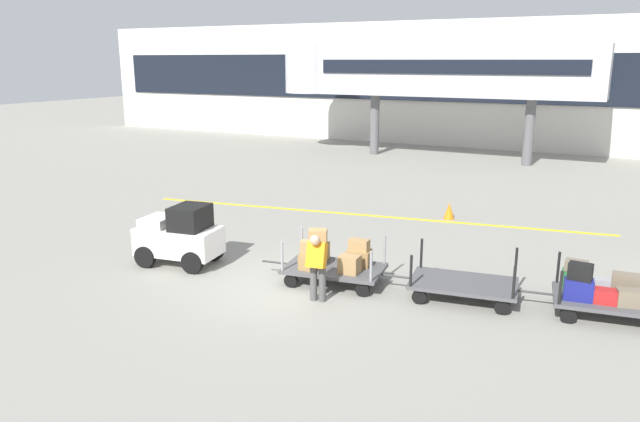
{
  "coord_description": "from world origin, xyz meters",
  "views": [
    {
      "loc": [
        6.78,
        -11.35,
        5.15
      ],
      "look_at": [
        0.12,
        1.57,
        1.5
      ],
      "focal_mm": 33.85,
      "sensor_mm": 36.0,
      "label": 1
    }
  ],
  "objects_px": {
    "baggage_tug": "(180,236)",
    "baggage_cart_lead": "(333,260)",
    "baggage_handler": "(317,264)",
    "safety_cone_near": "(449,211)",
    "baggage_cart_tail": "(609,292)",
    "baggage_cart_middle": "(463,284)"
  },
  "relations": [
    {
      "from": "baggage_cart_lead",
      "to": "safety_cone_near",
      "type": "distance_m",
      "value": 7.11
    },
    {
      "from": "baggage_tug",
      "to": "baggage_handler",
      "type": "xyz_separation_m",
      "value": [
        4.3,
        -0.62,
        0.11
      ]
    },
    {
      "from": "baggage_cart_lead",
      "to": "baggage_cart_tail",
      "type": "distance_m",
      "value": 5.95
    },
    {
      "from": "baggage_cart_middle",
      "to": "baggage_cart_lead",
      "type": "bearing_deg",
      "value": -172.77
    },
    {
      "from": "baggage_cart_lead",
      "to": "baggage_handler",
      "type": "distance_m",
      "value": 1.31
    },
    {
      "from": "baggage_handler",
      "to": "baggage_cart_lead",
      "type": "bearing_deg",
      "value": 100.15
    },
    {
      "from": "baggage_tug",
      "to": "baggage_cart_middle",
      "type": "xyz_separation_m",
      "value": [
        7.09,
        1.01,
        -0.41
      ]
    },
    {
      "from": "baggage_cart_lead",
      "to": "baggage_handler",
      "type": "height_order",
      "value": "baggage_handler"
    },
    {
      "from": "baggage_cart_tail",
      "to": "safety_cone_near",
      "type": "bearing_deg",
      "value": 128.88
    },
    {
      "from": "baggage_cart_lead",
      "to": "baggage_cart_tail",
      "type": "height_order",
      "value": "same"
    },
    {
      "from": "baggage_handler",
      "to": "safety_cone_near",
      "type": "bearing_deg",
      "value": 85.71
    },
    {
      "from": "baggage_cart_middle",
      "to": "baggage_cart_tail",
      "type": "distance_m",
      "value": 2.92
    },
    {
      "from": "baggage_cart_lead",
      "to": "safety_cone_near",
      "type": "height_order",
      "value": "baggage_cart_lead"
    },
    {
      "from": "baggage_cart_lead",
      "to": "baggage_handler",
      "type": "xyz_separation_m",
      "value": [
        0.22,
        -1.25,
        0.32
      ]
    },
    {
      "from": "baggage_handler",
      "to": "baggage_tug",
      "type": "bearing_deg",
      "value": 171.75
    },
    {
      "from": "baggage_tug",
      "to": "baggage_cart_lead",
      "type": "xyz_separation_m",
      "value": [
        4.08,
        0.63,
        -0.2
      ]
    },
    {
      "from": "safety_cone_near",
      "to": "baggage_tug",
      "type": "bearing_deg",
      "value": -122.66
    },
    {
      "from": "baggage_cart_tail",
      "to": "safety_cone_near",
      "type": "relative_size",
      "value": 5.59
    },
    {
      "from": "safety_cone_near",
      "to": "baggage_cart_lead",
      "type": "bearing_deg",
      "value": -96.85
    },
    {
      "from": "baggage_cart_lead",
      "to": "baggage_cart_middle",
      "type": "relative_size",
      "value": 1.0
    },
    {
      "from": "baggage_tug",
      "to": "baggage_cart_lead",
      "type": "relative_size",
      "value": 0.73
    },
    {
      "from": "baggage_cart_lead",
      "to": "baggage_cart_middle",
      "type": "distance_m",
      "value": 3.04
    }
  ]
}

